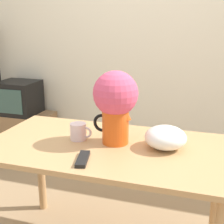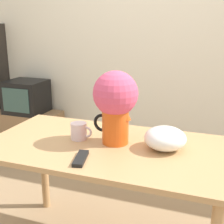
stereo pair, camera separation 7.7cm
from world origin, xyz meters
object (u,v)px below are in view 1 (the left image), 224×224
Objects in this scene: coffee_mug at (79,132)px; white_bowl at (165,137)px; tv_set at (19,98)px; flower_vase at (115,101)px.

coffee_mug is 0.53m from white_bowl.
white_bowl reaches higher than tv_set.
coffee_mug is at bearing -44.67° from tv_set.
white_bowl is at bearing 2.64° from coffee_mug.
coffee_mug reaches higher than tv_set.
flower_vase is at bearing 4.58° from coffee_mug.
coffee_mug is (-0.23, -0.02, -0.21)m from flower_vase.
white_bowl is 0.56× the size of tv_set.
white_bowl is at bearing 1.14° from flower_vase.
flower_vase reaches higher than coffee_mug.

